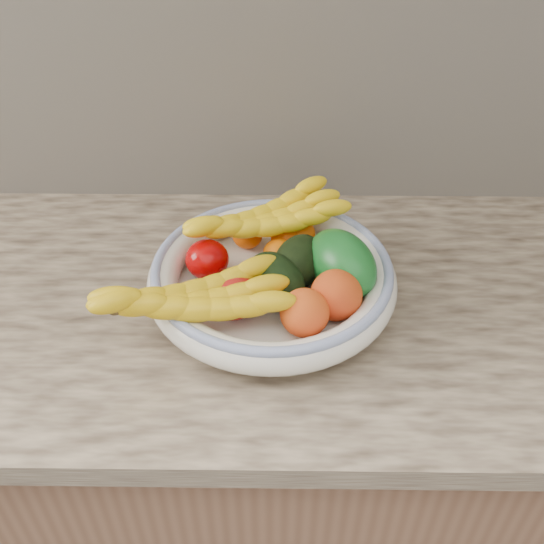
{
  "coord_description": "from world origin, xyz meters",
  "views": [
    {
      "loc": [
        0.01,
        0.93,
        1.56
      ],
      "look_at": [
        0.0,
        1.66,
        0.96
      ],
      "focal_mm": 40.0,
      "sensor_mm": 36.0,
      "label": 1
    }
  ],
  "objects_px": {
    "fruit_bowl": "(272,278)",
    "banana_bunch_front": "(193,303)",
    "green_mango": "(342,264)",
    "banana_bunch_back": "(265,223)"
  },
  "relations": [
    {
      "from": "fruit_bowl",
      "to": "banana_bunch_front",
      "type": "bearing_deg",
      "value": -138.59
    },
    {
      "from": "fruit_bowl",
      "to": "green_mango",
      "type": "bearing_deg",
      "value": 1.22
    },
    {
      "from": "banana_bunch_back",
      "to": "fruit_bowl",
      "type": "bearing_deg",
      "value": -106.53
    },
    {
      "from": "green_mango",
      "to": "banana_bunch_back",
      "type": "xyz_separation_m",
      "value": [
        -0.12,
        0.09,
        0.01
      ]
    },
    {
      "from": "green_mango",
      "to": "banana_bunch_back",
      "type": "bearing_deg",
      "value": 112.96
    },
    {
      "from": "fruit_bowl",
      "to": "green_mango",
      "type": "relative_size",
      "value": 2.85
    },
    {
      "from": "green_mango",
      "to": "banana_bunch_back",
      "type": "height_order",
      "value": "green_mango"
    },
    {
      "from": "fruit_bowl",
      "to": "banana_bunch_front",
      "type": "height_order",
      "value": "banana_bunch_front"
    },
    {
      "from": "green_mango",
      "to": "banana_bunch_back",
      "type": "distance_m",
      "value": 0.15
    },
    {
      "from": "banana_bunch_back",
      "to": "banana_bunch_front",
      "type": "height_order",
      "value": "banana_bunch_back"
    }
  ]
}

